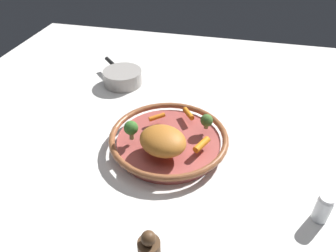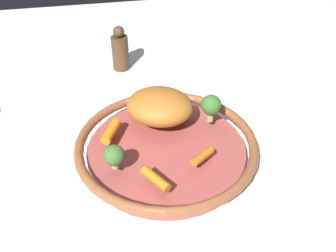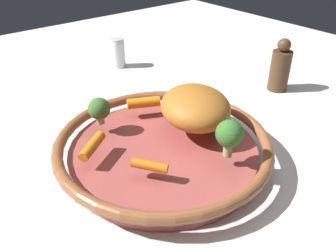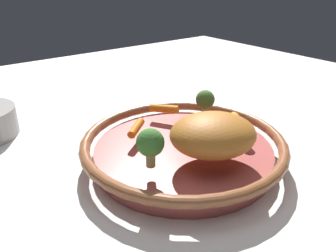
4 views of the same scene
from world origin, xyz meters
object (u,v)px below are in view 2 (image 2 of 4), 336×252
object	(u,v)px
broccoli_floret_mid	(114,156)
pepper_mill	(120,51)
roast_chicken_piece	(161,106)
baby_carrot_near_rim	(156,179)
baby_carrot_left	(203,156)
serving_bowl	(166,149)
broccoli_floret_small	(211,106)
baby_carrot_right	(111,131)

from	to	relation	value
broccoli_floret_mid	pepper_mill	bearing A→B (deg)	-96.69
roast_chicken_piece	pepper_mill	bearing A→B (deg)	-80.24
baby_carrot_near_rim	broccoli_floret_mid	bearing A→B (deg)	-38.33
roast_chicken_piece	broccoli_floret_mid	xyz separation A→B (m)	(0.11, 0.13, -0.00)
roast_chicken_piece	baby_carrot_left	distance (m)	0.15
baby_carrot_near_rim	broccoli_floret_mid	distance (m)	0.08
serving_bowl	broccoli_floret_mid	distance (m)	0.13
serving_bowl	broccoli_floret_small	distance (m)	0.12
baby_carrot_near_rim	broccoli_floret_small	world-z (taller)	broccoli_floret_small
pepper_mill	serving_bowl	bearing A→B (deg)	97.60
roast_chicken_piece	broccoli_floret_small	xyz separation A→B (m)	(-0.10, 0.03, 0.01)
serving_bowl	baby_carrot_near_rim	world-z (taller)	baby_carrot_near_rim
broccoli_floret_mid	pepper_mill	distance (m)	0.45
roast_chicken_piece	baby_carrot_right	world-z (taller)	roast_chicken_piece
broccoli_floret_small	pepper_mill	xyz separation A→B (m)	(0.15, -0.34, -0.03)
baby_carrot_left	broccoli_floret_mid	bearing A→B (deg)	-3.89
roast_chicken_piece	baby_carrot_near_rim	bearing A→B (deg)	76.61
baby_carrot_near_rim	broccoli_floret_small	size ratio (longest dim) A/B	0.99
baby_carrot_near_rim	baby_carrot_left	bearing A→B (deg)	-156.64
baby_carrot_right	broccoli_floret_mid	distance (m)	0.09
broccoli_floret_mid	baby_carrot_near_rim	bearing A→B (deg)	141.67
serving_bowl	pepper_mill	size ratio (longest dim) A/B	2.90
serving_bowl	baby_carrot_right	world-z (taller)	baby_carrot_right
baby_carrot_left	pepper_mill	distance (m)	0.46
broccoli_floret_mid	serving_bowl	bearing A→B (deg)	-151.49
roast_chicken_piece	broccoli_floret_mid	bearing A→B (deg)	49.86
baby_carrot_left	baby_carrot_near_rim	xyz separation A→B (m)	(0.09, 0.04, 0.00)
baby_carrot_left	broccoli_floret_mid	xyz separation A→B (m)	(0.16, -0.01, 0.02)
serving_bowl	pepper_mill	world-z (taller)	pepper_mill
roast_chicken_piece	broccoli_floret_small	world-z (taller)	roast_chicken_piece
roast_chicken_piece	broccoli_floret_small	size ratio (longest dim) A/B	2.27
pepper_mill	baby_carrot_left	bearing A→B (deg)	103.07
baby_carrot_near_rim	broccoli_floret_mid	size ratio (longest dim) A/B	1.25
roast_chicken_piece	broccoli_floret_small	distance (m)	0.10
baby_carrot_near_rim	pepper_mill	world-z (taller)	pepper_mill
baby_carrot_left	baby_carrot_near_rim	distance (m)	0.10
serving_bowl	pepper_mill	distance (m)	0.39
broccoli_floret_mid	pepper_mill	size ratio (longest dim) A/B	0.38
baby_carrot_left	broccoli_floret_mid	distance (m)	0.16
roast_chicken_piece	baby_carrot_near_rim	size ratio (longest dim) A/B	2.29
broccoli_floret_small	pepper_mill	world-z (taller)	pepper_mill
baby_carrot_left	serving_bowl	bearing A→B (deg)	-51.30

